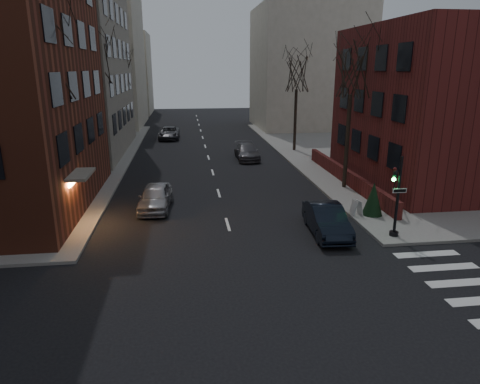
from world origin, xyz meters
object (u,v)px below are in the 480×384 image
tree_right_b (297,74)px  sandwich_board (356,208)px  streetlamp_far (131,103)px  car_lane_far (169,133)px  evergreen_shrub (373,199)px  streetlamp_near (99,125)px  tree_left_a (49,61)px  tree_right_a (352,70)px  car_lane_silver (155,197)px  tree_left_c (121,69)px  car_lane_gray (247,152)px  parked_sedan (327,220)px  traffic_signal (396,202)px  tree_left_b (95,57)px

tree_right_b → sandwich_board: bearing=-94.3°
streetlamp_far → tree_right_b: bearing=-30.5°
car_lane_far → tree_right_b: bearing=-35.4°
sandwich_board → evergreen_shrub: (0.94, 0.00, 0.50)m
streetlamp_near → car_lane_far: size_ratio=1.23×
streetlamp_near → evergreen_shrub: size_ratio=3.35×
sandwich_board → tree_left_a: bearing=162.2°
tree_right_a → car_lane_silver: bearing=-167.5°
tree_left_c → tree_right_b: 19.34m
tree_right_a → streetlamp_near: size_ratio=1.55×
tree_left_c → evergreen_shrub: (17.04, -27.88, -6.94)m
tree_left_a → car_lane_far: tree_left_a is taller
tree_left_a → car_lane_gray: size_ratio=2.13×
tree_right_a → parked_sedan: bearing=-116.3°
tree_left_c → streetlamp_near: size_ratio=1.55×
parked_sedan → sandwich_board: size_ratio=5.16×
car_lane_silver → evergreen_shrub: 12.62m
streetlamp_far → sandwich_board: (15.50, -29.88, -3.64)m
tree_right_a → streetlamp_near: bearing=166.8°
car_lane_silver → car_lane_gray: (7.49, 13.57, -0.06)m
tree_right_b → streetlamp_near: tree_right_b is taller
car_lane_silver → car_lane_gray: size_ratio=0.92×
parked_sedan → streetlamp_far: bearing=115.3°
tree_right_b → tree_left_a: bearing=-134.4°
tree_left_c → streetlamp_near: bearing=-88.1°
parked_sedan → traffic_signal: bearing=-14.9°
tree_left_b → car_lane_far: tree_left_b is taller
tree_left_c → sandwich_board: bearing=-60.0°
traffic_signal → parked_sedan: (-3.09, 1.01, -1.15)m
tree_right_a → tree_right_b: tree_right_a is taller
tree_left_c → parked_sedan: 33.75m
tree_left_b → sandwich_board: bearing=-40.8°
streetlamp_far → car_lane_far: size_ratio=1.23×
tree_right_b → car_lane_silver: (-12.80, -16.85, -6.83)m
tree_left_a → car_lane_silver: tree_left_a is taller
streetlamp_far → car_lane_silver: 27.40m
streetlamp_far → traffic_signal: bearing=-63.9°
parked_sedan → tree_right_b: bearing=82.9°
traffic_signal → tree_left_a: size_ratio=0.39×
traffic_signal → tree_left_a: 18.66m
tree_left_a → tree_right_b: tree_left_a is taller
traffic_signal → streetlamp_near: bearing=141.1°
tree_left_a → parked_sedan: 16.18m
tree_right_a → tree_left_c: bearing=128.7°
traffic_signal → tree_right_b: tree_right_b is taller
tree_left_a → tree_right_a: 18.05m
tree_left_a → sandwich_board: (16.10, -1.88, -7.88)m
tree_left_c → sandwich_board: 33.05m
tree_left_a → tree_left_c: (0.00, 26.00, -0.44)m
tree_left_a → car_lane_gray: bearing=50.2°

